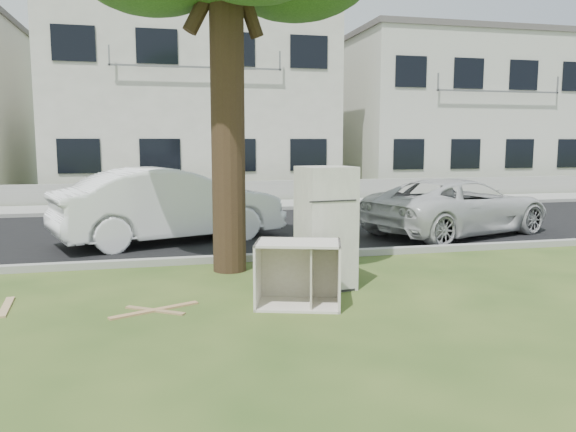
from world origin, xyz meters
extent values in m
plane|color=#2C4819|center=(0.00, 0.00, 0.00)|extent=(120.00, 120.00, 0.00)
cube|color=black|center=(0.00, 6.00, 0.01)|extent=(120.00, 7.00, 0.01)
cube|color=gray|center=(0.00, 2.45, 0.00)|extent=(120.00, 0.18, 0.12)
cube|color=gray|center=(0.00, 9.55, 0.00)|extent=(120.00, 0.18, 0.12)
cube|color=gray|center=(0.00, 11.00, 0.01)|extent=(120.00, 2.80, 0.01)
cube|color=gray|center=(0.00, 12.60, 0.35)|extent=(120.00, 0.15, 0.70)
cylinder|color=black|center=(-0.40, 1.80, 2.60)|extent=(0.54, 0.54, 5.20)
cube|color=silver|center=(0.00, 17.50, 3.60)|extent=(11.00, 8.00, 7.20)
cube|color=#595451|center=(0.00, 17.50, 7.32)|extent=(11.22, 8.16, 0.24)
cube|color=beige|center=(12.00, 17.50, 3.30)|extent=(10.00, 8.00, 6.60)
cube|color=#595451|center=(12.00, 17.50, 6.72)|extent=(10.20, 8.16, 0.24)
cube|color=silver|center=(0.81, 0.41, 0.88)|extent=(0.81, 0.77, 1.75)
cube|color=silver|center=(0.20, -0.39, 0.42)|extent=(1.22, 0.96, 0.84)
cube|color=#AD8054|center=(-1.60, -0.21, 0.01)|extent=(1.11, 0.55, 0.02)
cube|color=#9B7B51|center=(-1.60, -0.22, 0.01)|extent=(0.74, 0.55, 0.02)
cube|color=tan|center=(-3.45, 0.37, 0.01)|extent=(0.20, 0.91, 0.02)
imported|color=white|center=(-1.26, 4.77, 0.78)|extent=(5.02, 3.13, 1.56)
imported|color=silver|center=(5.13, 4.24, 0.64)|extent=(5.03, 3.53, 1.27)
camera|label=1|loc=(-1.53, -7.20, 2.10)|focal=35.00mm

